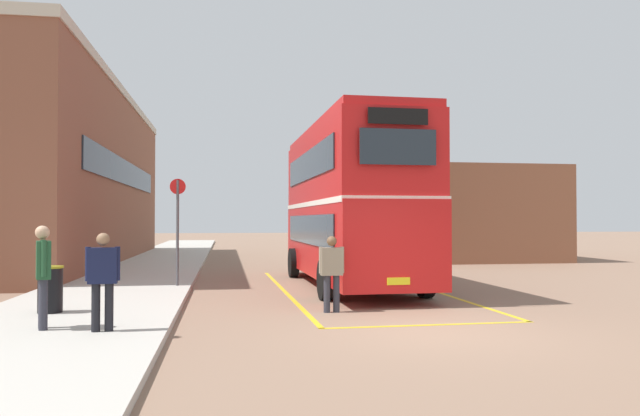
% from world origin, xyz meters
% --- Properties ---
extents(ground_plane, '(135.60, 135.60, 0.00)m').
position_xyz_m(ground_plane, '(0.00, 14.40, 0.00)').
color(ground_plane, '#846651').
extents(sidewalk_left, '(4.00, 57.60, 0.14)m').
position_xyz_m(sidewalk_left, '(-6.50, 16.80, 0.07)').
color(sidewalk_left, '#B2ADA3').
rests_on(sidewalk_left, ground).
extents(brick_building_left, '(6.06, 23.16, 7.92)m').
position_xyz_m(brick_building_left, '(-11.07, 18.60, 3.96)').
color(brick_building_left, brown).
rests_on(brick_building_left, ground).
extents(depot_building_right, '(6.94, 12.38, 4.55)m').
position_xyz_m(depot_building_right, '(8.93, 21.27, 2.28)').
color(depot_building_right, brown).
rests_on(depot_building_right, ground).
extents(double_decker_bus, '(3.00, 9.77, 4.75)m').
position_xyz_m(double_decker_bus, '(0.13, 7.42, 2.51)').
color(double_decker_bus, black).
rests_on(double_decker_bus, ground).
extents(single_deck_bus, '(3.37, 8.27, 3.02)m').
position_xyz_m(single_deck_bus, '(3.75, 24.39, 1.64)').
color(single_deck_bus, black).
rests_on(single_deck_bus, ground).
extents(pedestrian_boarding, '(0.55, 0.25, 1.63)m').
position_xyz_m(pedestrian_boarding, '(-1.29, 2.46, 0.94)').
color(pedestrian_boarding, '#2D2D38').
rests_on(pedestrian_boarding, ground).
extents(pedestrian_waiting_near, '(0.36, 0.56, 1.75)m').
position_xyz_m(pedestrian_waiting_near, '(-6.59, 0.52, 1.16)').
color(pedestrian_waiting_near, '#2D2D38').
rests_on(pedestrian_waiting_near, sidewalk_left).
extents(pedestrian_waiting_far, '(0.55, 0.26, 1.63)m').
position_xyz_m(pedestrian_waiting_far, '(-5.55, 0.15, 1.07)').
color(pedestrian_waiting_far, black).
rests_on(pedestrian_waiting_far, sidewalk_left).
extents(litter_bin, '(0.50, 0.50, 0.92)m').
position_xyz_m(litter_bin, '(-6.99, 2.41, 0.60)').
color(litter_bin, black).
rests_on(litter_bin, sidewalk_left).
extents(bus_stop_sign, '(0.44, 0.11, 3.00)m').
position_xyz_m(bus_stop_sign, '(-4.88, 7.06, 1.93)').
color(bus_stop_sign, '#4C4C51').
rests_on(bus_stop_sign, sidewalk_left).
extents(bay_marking_yellow, '(4.45, 11.80, 0.01)m').
position_xyz_m(bay_marking_yellow, '(0.15, 5.57, 0.00)').
color(bay_marking_yellow, gold).
rests_on(bay_marking_yellow, ground).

